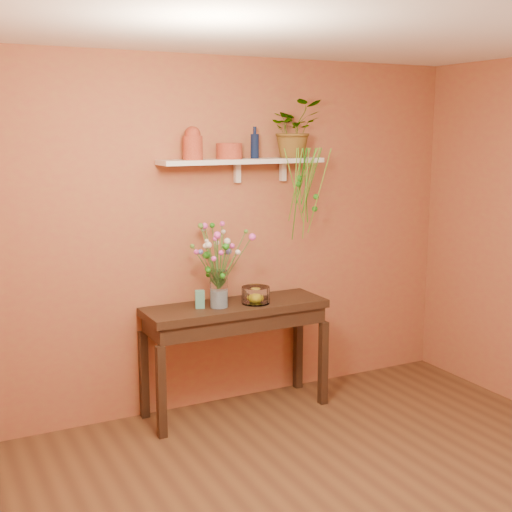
{
  "coord_description": "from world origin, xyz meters",
  "views": [
    {
      "loc": [
        -2.21,
        -2.8,
        2.15
      ],
      "look_at": [
        0.0,
        1.55,
        1.25
      ],
      "focal_mm": 48.0,
      "sensor_mm": 36.0,
      "label": 1
    }
  ],
  "objects_px": {
    "terracotta_jug": "(193,144)",
    "glass_vase": "(219,292)",
    "sideboard": "(235,320)",
    "bouquet": "(218,250)",
    "blue_bottle": "(255,146)",
    "spider_plant": "(294,129)",
    "glass_bowl": "(256,296)"
  },
  "relations": [
    {
      "from": "terracotta_jug",
      "to": "glass_vase",
      "type": "height_order",
      "value": "terracotta_jug"
    },
    {
      "from": "sideboard",
      "to": "glass_vase",
      "type": "bearing_deg",
      "value": -166.69
    },
    {
      "from": "sideboard",
      "to": "terracotta_jug",
      "type": "distance_m",
      "value": 1.36
    },
    {
      "from": "terracotta_jug",
      "to": "bouquet",
      "type": "distance_m",
      "value": 0.79
    },
    {
      "from": "sideboard",
      "to": "blue_bottle",
      "type": "relative_size",
      "value": 5.88
    },
    {
      "from": "glass_vase",
      "to": "terracotta_jug",
      "type": "bearing_deg",
      "value": 134.19
    },
    {
      "from": "sideboard",
      "to": "spider_plant",
      "type": "xyz_separation_m",
      "value": [
        0.57,
        0.12,
        1.43
      ]
    },
    {
      "from": "blue_bottle",
      "to": "terracotta_jug",
      "type": "bearing_deg",
      "value": -176.89
    },
    {
      "from": "glass_vase",
      "to": "glass_bowl",
      "type": "xyz_separation_m",
      "value": [
        0.3,
        -0.02,
        -0.06
      ]
    },
    {
      "from": "sideboard",
      "to": "glass_vase",
      "type": "relative_size",
      "value": 5.06
    },
    {
      "from": "terracotta_jug",
      "to": "glass_vase",
      "type": "xyz_separation_m",
      "value": [
        0.13,
        -0.14,
        -1.08
      ]
    },
    {
      "from": "blue_bottle",
      "to": "glass_vase",
      "type": "bearing_deg",
      "value": -156.62
    },
    {
      "from": "spider_plant",
      "to": "bouquet",
      "type": "height_order",
      "value": "spider_plant"
    },
    {
      "from": "blue_bottle",
      "to": "glass_vase",
      "type": "xyz_separation_m",
      "value": [
        -0.38,
        -0.17,
        -1.06
      ]
    },
    {
      "from": "glass_vase",
      "to": "bouquet",
      "type": "xyz_separation_m",
      "value": [
        -0.0,
        0.0,
        0.32
      ]
    },
    {
      "from": "spider_plant",
      "to": "glass_vase",
      "type": "distance_m",
      "value": 1.4
    },
    {
      "from": "blue_bottle",
      "to": "glass_bowl",
      "type": "relative_size",
      "value": 1.12
    },
    {
      "from": "glass_bowl",
      "to": "spider_plant",
      "type": "bearing_deg",
      "value": 22.84
    },
    {
      "from": "blue_bottle",
      "to": "spider_plant",
      "type": "xyz_separation_m",
      "value": [
        0.34,
        -0.01,
        0.12
      ]
    },
    {
      "from": "blue_bottle",
      "to": "bouquet",
      "type": "relative_size",
      "value": 0.49
    },
    {
      "from": "sideboard",
      "to": "spider_plant",
      "type": "distance_m",
      "value": 1.54
    },
    {
      "from": "sideboard",
      "to": "glass_bowl",
      "type": "distance_m",
      "value": 0.24
    },
    {
      "from": "bouquet",
      "to": "glass_bowl",
      "type": "height_order",
      "value": "bouquet"
    },
    {
      "from": "spider_plant",
      "to": "sideboard",
      "type": "bearing_deg",
      "value": -167.82
    },
    {
      "from": "bouquet",
      "to": "glass_bowl",
      "type": "distance_m",
      "value": 0.48
    },
    {
      "from": "terracotta_jug",
      "to": "glass_vase",
      "type": "distance_m",
      "value": 1.1
    },
    {
      "from": "sideboard",
      "to": "bouquet",
      "type": "height_order",
      "value": "bouquet"
    },
    {
      "from": "terracotta_jug",
      "to": "spider_plant",
      "type": "height_order",
      "value": "spider_plant"
    },
    {
      "from": "bouquet",
      "to": "glass_bowl",
      "type": "xyz_separation_m",
      "value": [
        0.3,
        -0.02,
        -0.38
      ]
    },
    {
      "from": "blue_bottle",
      "to": "spider_plant",
      "type": "distance_m",
      "value": 0.36
    },
    {
      "from": "terracotta_jug",
      "to": "spider_plant",
      "type": "xyz_separation_m",
      "value": [
        0.86,
        0.02,
        0.11
      ]
    },
    {
      "from": "terracotta_jug",
      "to": "blue_bottle",
      "type": "bearing_deg",
      "value": 3.11
    }
  ]
}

